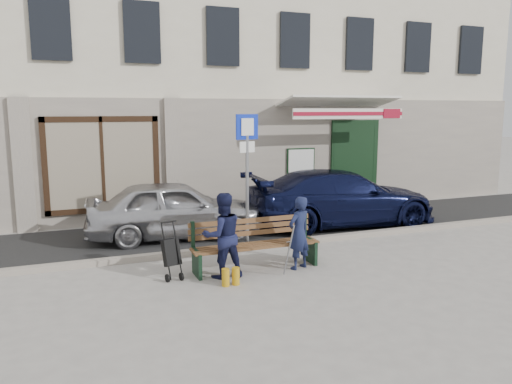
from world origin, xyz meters
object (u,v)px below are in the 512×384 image
car_silver (175,209)px  bench (253,245)px  car_navy (341,198)px  woman (223,235)px  man (299,233)px  parking_sign (247,158)px  stroller (171,254)px

car_silver → bench: (0.85, -2.77, -0.22)m
car_navy → woman: size_ratio=3.24×
car_silver → man: man is taller
bench → man: man is taller
car_navy → parking_sign: bearing=113.2°
bench → parking_sign: bearing=73.6°
parking_sign → stroller: bearing=-154.5°
car_silver → car_navy: (4.20, -0.25, 0.03)m
parking_sign → car_navy: bearing=8.0°
stroller → bench: bearing=-17.9°
parking_sign → man: size_ratio=2.08×
car_navy → man: car_navy is taller
car_silver → woman: (0.19, -2.98, 0.08)m
car_silver → bench: 2.90m
bench → stroller: stroller is taller
car_navy → parking_sign: 3.31m
man → woman: size_ratio=0.90×
bench → car_silver: bearing=107.0°
woman → man: bearing=174.4°
car_navy → bench: car_navy is taller
bench → woman: bearing=-162.2°
car_silver → man: 3.45m
man → woman: (-1.45, 0.06, 0.07)m
parking_sign → man: bearing=-89.9°
man → woman: bearing=-24.3°
woman → stroller: 0.94m
stroller → man: bearing=-23.7°
car_navy → bench: size_ratio=2.03×
bench → man: (0.80, -0.27, 0.22)m
car_silver → car_navy: 4.21m
car_silver → parking_sign: size_ratio=1.40×
car_silver → stroller: car_silver is taller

